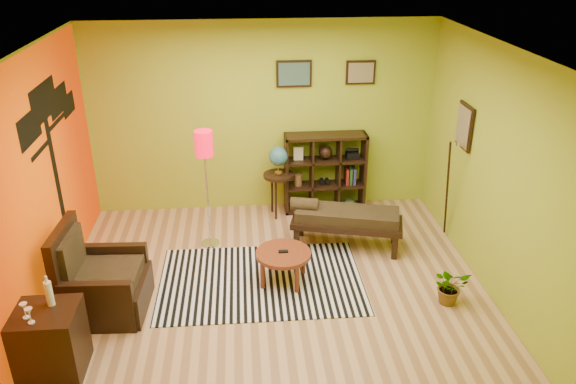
{
  "coord_description": "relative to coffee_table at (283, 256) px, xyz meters",
  "views": [
    {
      "loc": [
        -0.34,
        -5.58,
        3.86
      ],
      "look_at": [
        0.2,
        0.44,
        1.05
      ],
      "focal_mm": 35.0,
      "sensor_mm": 36.0,
      "label": 1
    }
  ],
  "objects": [
    {
      "name": "globe_table",
      "position": [
        0.08,
        1.76,
        0.47
      ],
      "size": [
        0.44,
        0.44,
        1.08
      ],
      "color": "black",
      "rests_on": "ground"
    },
    {
      "name": "side_cabinet",
      "position": [
        -2.32,
        -1.34,
        0.01
      ],
      "size": [
        0.6,
        0.54,
        1.02
      ],
      "color": "black",
      "rests_on": "ground"
    },
    {
      "name": "cube_shelf",
      "position": [
        0.79,
        1.89,
        0.25
      ],
      "size": [
        1.2,
        0.35,
        1.2
      ],
      "color": "black",
      "rests_on": "ground"
    },
    {
      "name": "bench",
      "position": [
        0.87,
        0.76,
        0.08
      ],
      "size": [
        1.53,
        0.86,
        0.67
      ],
      "color": "black",
      "rests_on": "ground"
    },
    {
      "name": "coffee_table",
      "position": [
        0.0,
        0.0,
        0.0
      ],
      "size": [
        0.66,
        0.66,
        0.43
      ],
      "color": "maroon",
      "rests_on": "ground"
    },
    {
      "name": "zebra_rug",
      "position": [
        -0.27,
        0.02,
        -0.34
      ],
      "size": [
        2.46,
        1.63,
        0.01
      ],
      "primitive_type": "cube",
      "rotation": [
        0.0,
        0.0,
        -0.01
      ],
      "color": "white",
      "rests_on": "ground"
    },
    {
      "name": "floor_lamp",
      "position": [
        -0.92,
        0.97,
        0.96
      ],
      "size": [
        0.24,
        0.24,
        1.62
      ],
      "color": "silver",
      "rests_on": "ground"
    },
    {
      "name": "room_shell",
      "position": [
        -0.21,
        -0.12,
        1.45
      ],
      "size": [
        5.04,
        4.54,
        2.82
      ],
      "color": "#9AB126",
      "rests_on": "ground"
    },
    {
      "name": "armchair",
      "position": [
        -2.06,
        -0.38,
        -0.03
      ],
      "size": [
        0.91,
        0.92,
        1.05
      ],
      "color": "black",
      "rests_on": "ground"
    },
    {
      "name": "ground",
      "position": [
        -0.12,
        -0.14,
        -0.35
      ],
      "size": [
        5.0,
        5.0,
        0.0
      ],
      "primitive_type": "plane",
      "color": "tan",
      "rests_on": "ground"
    },
    {
      "name": "potted_plant",
      "position": [
        1.85,
        -0.6,
        -0.18
      ],
      "size": [
        0.45,
        0.49,
        0.34
      ],
      "primitive_type": "imported",
      "rotation": [
        0.0,
        0.0,
        0.13
      ],
      "color": "#26661E",
      "rests_on": "ground"
    }
  ]
}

